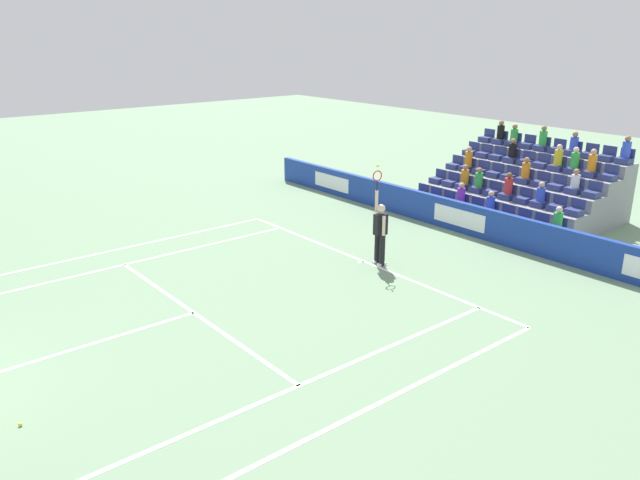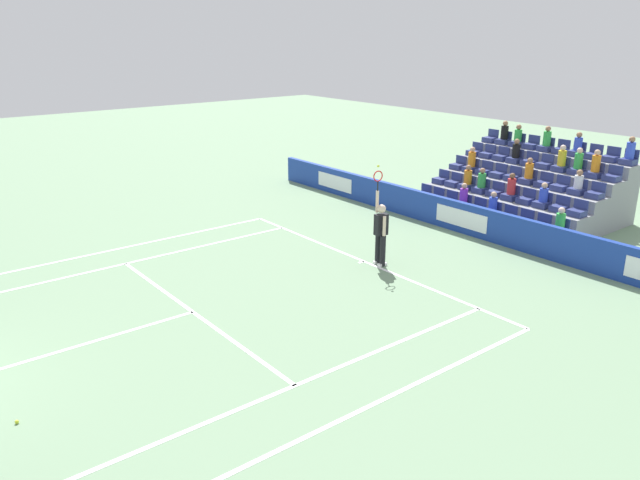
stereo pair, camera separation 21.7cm
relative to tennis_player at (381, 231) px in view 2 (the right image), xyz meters
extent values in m
cube|color=white|center=(0.46, 0.19, -0.99)|extent=(10.97, 0.10, 0.01)
cube|color=white|center=(0.46, 5.68, -0.99)|extent=(8.23, 0.10, 0.01)
cube|color=white|center=(0.46, 8.88, -0.99)|extent=(0.10, 6.40, 0.01)
cube|color=white|center=(4.58, 6.13, -0.99)|extent=(0.10, 11.89, 0.01)
cube|color=white|center=(-3.65, 6.13, -0.99)|extent=(0.10, 11.89, 0.01)
cube|color=white|center=(5.95, 6.13, -0.99)|extent=(0.10, 11.89, 0.01)
cube|color=white|center=(-5.02, 6.13, -0.99)|extent=(0.10, 11.89, 0.01)
cube|color=white|center=(0.46, 0.29, -0.99)|extent=(0.10, 0.20, 0.01)
cube|color=#193899|center=(0.46, -4.20, -0.48)|extent=(19.49, 0.20, 1.02)
cube|color=white|center=(0.46, -4.09, -0.48)|extent=(2.08, 0.01, 0.57)
cube|color=white|center=(6.96, -4.09, -0.48)|extent=(2.08, 0.01, 0.57)
cylinder|color=black|center=(-0.13, 0.02, -0.54)|extent=(0.16, 0.16, 0.90)
cylinder|color=black|center=(0.11, -0.02, -0.54)|extent=(0.16, 0.16, 0.90)
cube|color=white|center=(-0.13, 0.02, -0.95)|extent=(0.16, 0.27, 0.08)
cube|color=white|center=(0.11, -0.02, -0.95)|extent=(0.16, 0.27, 0.08)
cube|color=black|center=(-0.01, 0.00, 0.21)|extent=(0.27, 0.39, 0.60)
sphere|color=beige|center=(-0.01, 0.00, 0.67)|extent=(0.24, 0.24, 0.24)
cylinder|color=beige|center=(0.21, -0.03, 0.82)|extent=(0.09, 0.09, 0.62)
cylinder|color=beige|center=(-0.22, 0.08, 0.23)|extent=(0.09, 0.09, 0.56)
cylinder|color=black|center=(0.21, -0.03, 1.27)|extent=(0.04, 0.04, 0.28)
torus|color=red|center=(0.21, -0.03, 1.55)|extent=(0.07, 0.31, 0.31)
sphere|color=#D1E533|center=(0.21, -0.03, 1.83)|extent=(0.07, 0.07, 0.07)
cube|color=gray|center=(0.46, -5.27, -0.78)|extent=(6.20, 0.95, 0.42)
cube|color=navy|center=(-2.33, -5.27, -0.47)|extent=(0.48, 0.44, 0.20)
cube|color=navy|center=(-2.33, -5.47, -0.22)|extent=(0.48, 0.04, 0.30)
cube|color=navy|center=(-1.71, -5.27, -0.47)|extent=(0.48, 0.44, 0.20)
cube|color=navy|center=(-1.71, -5.47, -0.22)|extent=(0.48, 0.04, 0.30)
cube|color=navy|center=(-1.09, -5.27, -0.47)|extent=(0.48, 0.44, 0.20)
cube|color=navy|center=(-1.09, -5.47, -0.22)|extent=(0.48, 0.04, 0.30)
cube|color=navy|center=(-0.47, -5.27, -0.47)|extent=(0.48, 0.44, 0.20)
cube|color=navy|center=(-0.47, -5.47, -0.22)|extent=(0.48, 0.04, 0.30)
cube|color=navy|center=(0.15, -5.27, -0.47)|extent=(0.48, 0.44, 0.20)
cube|color=navy|center=(0.15, -5.47, -0.22)|extent=(0.48, 0.04, 0.30)
cube|color=navy|center=(0.77, -5.27, -0.47)|extent=(0.48, 0.44, 0.20)
cube|color=navy|center=(0.77, -5.47, -0.22)|extent=(0.48, 0.04, 0.30)
cube|color=navy|center=(1.39, -5.27, -0.47)|extent=(0.48, 0.44, 0.20)
cube|color=navy|center=(1.39, -5.47, -0.22)|extent=(0.48, 0.04, 0.30)
cube|color=navy|center=(2.01, -5.27, -0.47)|extent=(0.48, 0.44, 0.20)
cube|color=navy|center=(2.01, -5.47, -0.22)|extent=(0.48, 0.04, 0.30)
cube|color=navy|center=(2.63, -5.27, -0.47)|extent=(0.48, 0.44, 0.20)
cube|color=navy|center=(2.63, -5.47, -0.22)|extent=(0.48, 0.04, 0.30)
cube|color=navy|center=(3.25, -5.27, -0.47)|extent=(0.48, 0.44, 0.20)
cube|color=navy|center=(3.25, -5.47, -0.22)|extent=(0.48, 0.04, 0.30)
cube|color=gray|center=(0.46, -6.22, -0.57)|extent=(6.20, 0.95, 0.84)
cube|color=navy|center=(-2.33, -6.22, -0.05)|extent=(0.48, 0.44, 0.20)
cube|color=navy|center=(-2.33, -6.42, 0.20)|extent=(0.48, 0.04, 0.30)
cube|color=navy|center=(-1.71, -6.22, -0.05)|extent=(0.48, 0.44, 0.20)
cube|color=navy|center=(-1.71, -6.42, 0.20)|extent=(0.48, 0.04, 0.30)
cube|color=navy|center=(-1.09, -6.22, -0.05)|extent=(0.48, 0.44, 0.20)
cube|color=navy|center=(-1.09, -6.42, 0.20)|extent=(0.48, 0.04, 0.30)
cube|color=navy|center=(-0.47, -6.22, -0.05)|extent=(0.48, 0.44, 0.20)
cube|color=navy|center=(-0.47, -6.42, 0.20)|extent=(0.48, 0.04, 0.30)
cube|color=navy|center=(0.15, -6.22, -0.05)|extent=(0.48, 0.44, 0.20)
cube|color=navy|center=(0.15, -6.42, 0.20)|extent=(0.48, 0.04, 0.30)
cube|color=navy|center=(0.77, -6.22, -0.05)|extent=(0.48, 0.44, 0.20)
cube|color=navy|center=(0.77, -6.42, 0.20)|extent=(0.48, 0.04, 0.30)
cube|color=navy|center=(1.39, -6.22, -0.05)|extent=(0.48, 0.44, 0.20)
cube|color=navy|center=(1.39, -6.42, 0.20)|extent=(0.48, 0.04, 0.30)
cube|color=navy|center=(2.01, -6.22, -0.05)|extent=(0.48, 0.44, 0.20)
cube|color=navy|center=(2.01, -6.42, 0.20)|extent=(0.48, 0.04, 0.30)
cube|color=navy|center=(2.63, -6.22, -0.05)|extent=(0.48, 0.44, 0.20)
cube|color=navy|center=(2.63, -6.42, 0.20)|extent=(0.48, 0.04, 0.30)
cube|color=navy|center=(3.25, -6.22, -0.05)|extent=(0.48, 0.44, 0.20)
cube|color=navy|center=(3.25, -6.42, 0.20)|extent=(0.48, 0.04, 0.30)
cube|color=gray|center=(0.46, -7.17, -0.36)|extent=(6.20, 0.95, 1.26)
cube|color=navy|center=(-2.33, -7.17, 0.37)|extent=(0.48, 0.44, 0.20)
cube|color=navy|center=(-2.33, -7.37, 0.62)|extent=(0.48, 0.04, 0.30)
cube|color=navy|center=(-1.71, -7.17, 0.37)|extent=(0.48, 0.44, 0.20)
cube|color=navy|center=(-1.71, -7.37, 0.62)|extent=(0.48, 0.04, 0.30)
cube|color=navy|center=(-1.09, -7.17, 0.37)|extent=(0.48, 0.44, 0.20)
cube|color=navy|center=(-1.09, -7.37, 0.62)|extent=(0.48, 0.04, 0.30)
cube|color=navy|center=(-0.47, -7.17, 0.37)|extent=(0.48, 0.44, 0.20)
cube|color=navy|center=(-0.47, -7.37, 0.62)|extent=(0.48, 0.04, 0.30)
cube|color=navy|center=(0.15, -7.17, 0.37)|extent=(0.48, 0.44, 0.20)
cube|color=navy|center=(0.15, -7.37, 0.62)|extent=(0.48, 0.04, 0.30)
cube|color=navy|center=(0.77, -7.17, 0.37)|extent=(0.48, 0.44, 0.20)
cube|color=navy|center=(0.77, -7.37, 0.62)|extent=(0.48, 0.04, 0.30)
cube|color=navy|center=(1.39, -7.17, 0.37)|extent=(0.48, 0.44, 0.20)
cube|color=navy|center=(1.39, -7.37, 0.62)|extent=(0.48, 0.04, 0.30)
cube|color=navy|center=(2.01, -7.17, 0.37)|extent=(0.48, 0.44, 0.20)
cube|color=navy|center=(2.01, -7.37, 0.62)|extent=(0.48, 0.04, 0.30)
cube|color=navy|center=(2.63, -7.17, 0.37)|extent=(0.48, 0.44, 0.20)
cube|color=navy|center=(2.63, -7.37, 0.62)|extent=(0.48, 0.04, 0.30)
cube|color=navy|center=(3.25, -7.17, 0.37)|extent=(0.48, 0.44, 0.20)
cube|color=navy|center=(3.25, -7.37, 0.62)|extent=(0.48, 0.04, 0.30)
cube|color=gray|center=(0.46, -8.12, -0.15)|extent=(6.20, 0.95, 1.68)
cube|color=navy|center=(-2.33, -8.12, 0.79)|extent=(0.48, 0.44, 0.20)
cube|color=navy|center=(-2.33, -8.32, 1.04)|extent=(0.48, 0.04, 0.30)
cube|color=navy|center=(-1.71, -8.12, 0.79)|extent=(0.48, 0.44, 0.20)
cube|color=navy|center=(-1.71, -8.32, 1.04)|extent=(0.48, 0.04, 0.30)
cube|color=navy|center=(-1.09, -8.12, 0.79)|extent=(0.48, 0.44, 0.20)
cube|color=navy|center=(-1.09, -8.32, 1.04)|extent=(0.48, 0.04, 0.30)
cube|color=navy|center=(-0.47, -8.12, 0.79)|extent=(0.48, 0.44, 0.20)
cube|color=navy|center=(-0.47, -8.32, 1.04)|extent=(0.48, 0.04, 0.30)
cube|color=navy|center=(0.15, -8.12, 0.79)|extent=(0.48, 0.44, 0.20)
cube|color=navy|center=(0.15, -8.32, 1.04)|extent=(0.48, 0.04, 0.30)
cube|color=navy|center=(0.77, -8.12, 0.79)|extent=(0.48, 0.44, 0.20)
cube|color=navy|center=(0.77, -8.32, 1.04)|extent=(0.48, 0.04, 0.30)
cube|color=navy|center=(1.39, -8.12, 0.79)|extent=(0.48, 0.44, 0.20)
cube|color=navy|center=(1.39, -8.32, 1.04)|extent=(0.48, 0.04, 0.30)
cube|color=navy|center=(2.01, -8.12, 0.79)|extent=(0.48, 0.44, 0.20)
cube|color=navy|center=(2.01, -8.32, 1.04)|extent=(0.48, 0.04, 0.30)
cube|color=navy|center=(2.63, -8.12, 0.79)|extent=(0.48, 0.44, 0.20)
cube|color=navy|center=(2.63, -8.32, 1.04)|extent=(0.48, 0.04, 0.30)
cube|color=navy|center=(3.25, -8.12, 0.79)|extent=(0.48, 0.44, 0.20)
cube|color=navy|center=(3.25, -8.32, 1.04)|extent=(0.48, 0.04, 0.30)
cube|color=gray|center=(0.46, -9.07, 0.06)|extent=(6.20, 0.95, 2.10)
cube|color=navy|center=(-2.33, -9.07, 1.21)|extent=(0.48, 0.44, 0.20)
cube|color=navy|center=(-2.33, -9.27, 1.46)|extent=(0.48, 0.04, 0.30)
cube|color=navy|center=(-1.71, -9.07, 1.21)|extent=(0.48, 0.44, 0.20)
cube|color=navy|center=(-1.71, -9.27, 1.46)|extent=(0.48, 0.04, 0.30)
cube|color=navy|center=(-1.09, -9.07, 1.21)|extent=(0.48, 0.44, 0.20)
cube|color=navy|center=(-1.09, -9.27, 1.46)|extent=(0.48, 0.04, 0.30)
cube|color=navy|center=(-0.47, -9.07, 1.21)|extent=(0.48, 0.44, 0.20)
cube|color=navy|center=(-0.47, -9.27, 1.46)|extent=(0.48, 0.04, 0.30)
cube|color=navy|center=(0.15, -9.07, 1.21)|extent=(0.48, 0.44, 0.20)
cube|color=navy|center=(0.15, -9.27, 1.46)|extent=(0.48, 0.04, 0.30)
cube|color=navy|center=(0.77, -9.07, 1.21)|extent=(0.48, 0.44, 0.20)
cube|color=navy|center=(0.77, -9.27, 1.46)|extent=(0.48, 0.04, 0.30)
cube|color=navy|center=(1.39, -9.07, 1.21)|extent=(0.48, 0.44, 0.20)
cube|color=navy|center=(1.39, -9.27, 1.46)|extent=(0.48, 0.04, 0.30)
cube|color=navy|center=(2.01, -9.07, 1.21)|extent=(0.48, 0.44, 0.20)
cube|color=navy|center=(2.01, -9.27, 1.46)|extent=(0.48, 0.04, 0.30)
cube|color=navy|center=(2.63, -9.07, 1.21)|extent=(0.48, 0.44, 0.20)
cube|color=navy|center=(2.63, -9.27, 1.46)|extent=(0.48, 0.04, 0.30)
cube|color=navy|center=(3.25, -9.07, 1.21)|extent=(0.48, 0.44, 0.20)
cube|color=navy|center=(3.25, -9.27, 1.46)|extent=(0.48, 0.04, 0.30)
cylinder|color=purple|center=(1.39, -5.32, -0.12)|extent=(0.28, 0.28, 0.51)
sphere|color=#D3A884|center=(1.39, -5.32, 0.24)|extent=(0.20, 0.20, 0.20)
cylinder|color=red|center=(0.15, -6.27, 0.31)|extent=(0.28, 0.28, 0.53)
sphere|color=brown|center=(0.15, -6.27, 0.68)|extent=(0.20, 0.20, 0.20)
cylinder|color=green|center=(-2.33, -5.32, -0.14)|extent=(0.28, 0.28, 0.46)
sphere|color=beige|center=(-2.33, -5.32, 0.19)|extent=(0.20, 0.20, 0.20)
cylinder|color=green|center=(2.01, -9.12, 1.53)|extent=(0.28, 0.28, 0.44)
sphere|color=#9E7251|center=(2.01, -9.12, 1.85)|extent=(0.20, 0.20, 0.20)
cylinder|color=green|center=(-1.09, -8.17, 1.15)|extent=(0.28, 0.28, 0.52)
sphere|color=beige|center=(-1.09, -8.17, 1.51)|extent=(0.20, 0.20, 0.20)
cylinder|color=green|center=(0.77, -9.12, 1.57)|extent=(0.28, 0.28, 0.53)
sphere|color=#9E7251|center=(0.77, -9.12, 1.93)|extent=(0.20, 0.20, 0.20)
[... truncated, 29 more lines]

